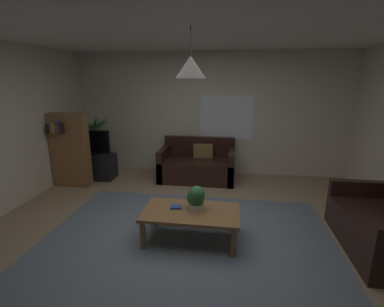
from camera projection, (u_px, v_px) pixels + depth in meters
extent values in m
cube|color=#9E8466|center=(189.00, 236.00, 3.75)|extent=(5.75, 5.38, 0.02)
cube|color=slate|center=(186.00, 244.00, 3.55)|extent=(3.74, 2.96, 0.01)
cube|color=beige|center=(209.00, 114.00, 6.01)|extent=(5.87, 0.06, 2.56)
cube|color=white|center=(188.00, 26.00, 3.08)|extent=(5.75, 5.38, 0.02)
cube|color=white|center=(226.00, 117.00, 5.94)|extent=(1.10, 0.01, 0.92)
cube|color=black|center=(197.00, 170.00, 5.78)|extent=(1.49, 0.86, 0.42)
cube|color=black|center=(200.00, 146.00, 6.03)|extent=(1.49, 0.12, 0.40)
cube|color=black|center=(164.00, 163.00, 5.85)|extent=(0.12, 0.86, 0.64)
cube|color=black|center=(231.00, 166.00, 5.65)|extent=(0.12, 0.86, 0.64)
cube|color=brown|center=(203.00, 151.00, 5.86)|extent=(0.41, 0.16, 0.28)
cube|color=black|center=(382.00, 234.00, 3.39)|extent=(0.86, 1.44, 0.42)
cube|color=black|center=(360.00, 202.00, 3.99)|extent=(0.86, 0.12, 0.64)
cube|color=olive|center=(191.00, 212.00, 3.55)|extent=(1.21, 0.67, 0.04)
cylinder|color=olive|center=(143.00, 235.00, 3.42)|extent=(0.07, 0.07, 0.37)
cylinder|color=olive|center=(234.00, 243.00, 3.26)|extent=(0.07, 0.07, 0.37)
cylinder|color=olive|center=(155.00, 214.00, 3.95)|extent=(0.07, 0.07, 0.37)
cylinder|color=olive|center=(234.00, 220.00, 3.79)|extent=(0.07, 0.07, 0.37)
cube|color=#2D4C8C|center=(176.00, 207.00, 3.63)|extent=(0.16, 0.14, 0.03)
cube|color=black|center=(200.00, 207.00, 3.63)|extent=(0.08, 0.17, 0.02)
cylinder|color=beige|center=(196.00, 207.00, 3.56)|extent=(0.18, 0.18, 0.08)
sphere|color=#2D6B33|center=(196.00, 197.00, 3.56)|extent=(0.23, 0.23, 0.23)
sphere|color=#2D6B33|center=(197.00, 194.00, 3.52)|extent=(0.21, 0.21, 0.21)
cube|color=black|center=(93.00, 166.00, 5.87)|extent=(0.90, 0.44, 0.50)
cube|color=black|center=(90.00, 141.00, 5.71)|extent=(0.83, 0.05, 0.46)
cube|color=black|center=(90.00, 142.00, 5.68)|extent=(0.79, 0.00, 0.42)
cube|color=black|center=(91.00, 154.00, 5.78)|extent=(0.24, 0.16, 0.04)
cylinder|color=#4C4C51|center=(97.00, 163.00, 6.40)|extent=(0.32, 0.32, 0.30)
cylinder|color=brown|center=(95.00, 142.00, 6.28)|extent=(0.05, 0.05, 0.69)
cone|color=#3D7F3D|center=(102.00, 124.00, 6.10)|extent=(0.47, 0.20, 0.26)
cone|color=#3D7F3D|center=(103.00, 121.00, 6.31)|extent=(0.32, 0.45, 0.36)
cone|color=#3D7F3D|center=(96.00, 121.00, 6.32)|extent=(0.17, 0.38, 0.31)
cone|color=#3D7F3D|center=(88.00, 123.00, 6.26)|extent=(0.39, 0.25, 0.25)
cone|color=#3D7F3D|center=(82.00, 125.00, 6.07)|extent=(0.43, 0.40, 0.29)
cone|color=#3D7F3D|center=(88.00, 125.00, 6.02)|extent=(0.19, 0.38, 0.27)
cone|color=#3D7F3D|center=(95.00, 123.00, 6.02)|extent=(0.29, 0.36, 0.33)
cube|color=olive|center=(70.00, 150.00, 5.34)|extent=(0.70, 0.22, 1.40)
cube|color=black|center=(49.00, 128.00, 5.15)|extent=(0.03, 0.16, 0.17)
cube|color=black|center=(51.00, 128.00, 5.15)|extent=(0.03, 0.16, 0.18)
cube|color=#99663F|center=(53.00, 127.00, 5.14)|extent=(0.05, 0.16, 0.21)
cube|color=gold|center=(56.00, 128.00, 5.13)|extent=(0.04, 0.16, 0.19)
cube|color=#387247|center=(58.00, 127.00, 5.12)|extent=(0.04, 0.16, 0.23)
cube|color=#72387F|center=(59.00, 127.00, 5.11)|extent=(0.03, 0.16, 0.24)
cube|color=#B22D2D|center=(61.00, 129.00, 5.12)|extent=(0.03, 0.16, 0.17)
cube|color=black|center=(63.00, 128.00, 5.11)|extent=(0.03, 0.16, 0.19)
cylinder|color=black|center=(191.00, 41.00, 3.03)|extent=(0.01, 0.01, 0.31)
cone|color=#4C4742|center=(191.00, 67.00, 3.10)|extent=(0.34, 0.34, 0.24)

